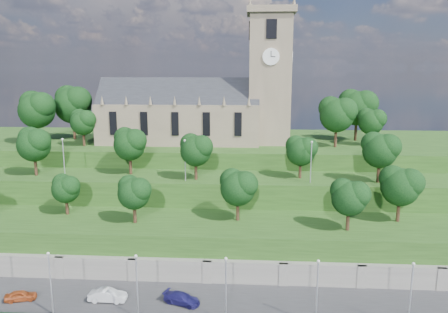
# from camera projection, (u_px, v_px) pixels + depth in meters

# --- Properties ---
(promenade) EXTENTS (160.00, 12.00, 2.00)m
(promenade) POSITION_uv_depth(u_px,v_px,m) (162.00, 309.00, 53.25)
(promenade) COLOR #2D2D30
(promenade) RESTS_ON ground
(retaining_wall) EXTENTS (160.00, 2.10, 5.00)m
(retaining_wall) POSITION_uv_depth(u_px,v_px,m) (171.00, 275.00, 58.79)
(retaining_wall) COLOR slate
(retaining_wall) RESTS_ON ground
(embankment_lower) EXTENTS (160.00, 12.00, 8.00)m
(embankment_lower) POSITION_uv_depth(u_px,v_px,m) (178.00, 247.00, 64.39)
(embankment_lower) COLOR #214416
(embankment_lower) RESTS_ON ground
(embankment_upper) EXTENTS (160.00, 10.00, 12.00)m
(embankment_upper) POSITION_uv_depth(u_px,v_px,m) (189.00, 210.00, 74.75)
(embankment_upper) COLOR #214416
(embankment_upper) RESTS_ON ground
(hilltop) EXTENTS (160.00, 32.00, 15.00)m
(hilltop) POSITION_uv_depth(u_px,v_px,m) (203.00, 173.00, 94.99)
(hilltop) COLOR #214416
(hilltop) RESTS_ON ground
(church) EXTENTS (38.60, 12.35, 27.60)m
(church) POSITION_uv_depth(u_px,v_px,m) (203.00, 105.00, 88.02)
(church) COLOR #6E604D
(church) RESTS_ON hilltop
(trees_lower) EXTENTS (67.14, 9.15, 8.18)m
(trees_lower) POSITION_uv_depth(u_px,v_px,m) (238.00, 189.00, 62.32)
(trees_lower) COLOR #311D13
(trees_lower) RESTS_ON embankment_lower
(trees_upper) EXTENTS (62.72, 8.41, 8.26)m
(trees_upper) POSITION_uv_depth(u_px,v_px,m) (197.00, 146.00, 71.59)
(trees_upper) COLOR #311D13
(trees_upper) RESTS_ON embankment_upper
(trees_hilltop) EXTENTS (72.24, 15.99, 11.38)m
(trees_hilltop) POSITION_uv_depth(u_px,v_px,m) (192.00, 108.00, 87.68)
(trees_hilltop) COLOR #311D13
(trees_hilltop) RESTS_ON hilltop
(lamp_posts_promenade) EXTENTS (60.36, 0.36, 7.66)m
(lamp_posts_promenade) POSITION_uv_depth(u_px,v_px,m) (137.00, 281.00, 48.87)
(lamp_posts_promenade) COLOR #B2B2B7
(lamp_posts_promenade) RESTS_ON promenade
(lamp_posts_upper) EXTENTS (40.36, 0.36, 6.77)m
(lamp_posts_upper) POSITION_uv_depth(u_px,v_px,m) (185.00, 157.00, 69.83)
(lamp_posts_upper) COLOR #B2B2B7
(lamp_posts_upper) RESTS_ON embankment_upper
(car_left) EXTENTS (3.95, 2.50, 1.25)m
(car_left) POSITION_uv_depth(u_px,v_px,m) (21.00, 296.00, 53.28)
(car_left) COLOR #A0421A
(car_left) RESTS_ON promenade
(car_middle) EXTENTS (4.58, 1.60, 1.51)m
(car_middle) POSITION_uv_depth(u_px,v_px,m) (108.00, 295.00, 53.09)
(car_middle) COLOR #B4B5B9
(car_middle) RESTS_ON promenade
(car_right) EXTENTS (4.92, 3.29, 1.32)m
(car_right) POSITION_uv_depth(u_px,v_px,m) (182.00, 299.00, 52.53)
(car_right) COLOR #1A1752
(car_right) RESTS_ON promenade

